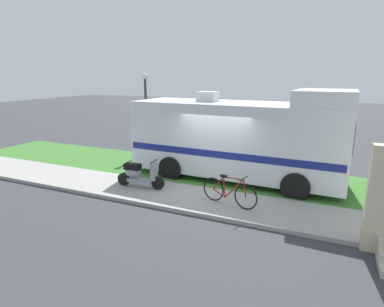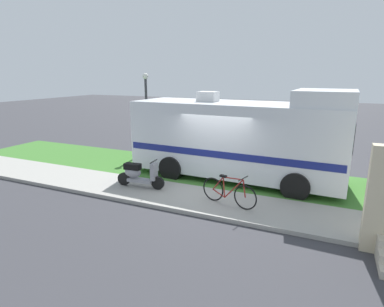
% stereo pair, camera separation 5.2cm
% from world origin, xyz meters
% --- Properties ---
extents(ground_plane, '(80.00, 80.00, 0.00)m').
position_xyz_m(ground_plane, '(0.00, 0.00, 0.00)').
color(ground_plane, '#38383D').
extents(sidewalk, '(24.00, 2.00, 0.12)m').
position_xyz_m(sidewalk, '(0.00, -1.20, 0.06)').
color(sidewalk, '#9E9B93').
rests_on(sidewalk, ground).
extents(grass_strip, '(24.00, 3.40, 0.08)m').
position_xyz_m(grass_strip, '(0.00, 1.50, 0.04)').
color(grass_strip, '#3D752D').
rests_on(grass_strip, ground).
extents(motorhome_rv, '(7.67, 2.80, 3.34)m').
position_xyz_m(motorhome_rv, '(0.50, 1.39, 1.59)').
color(motorhome_rv, silver).
rests_on(motorhome_rv, ground).
extents(scooter, '(1.72, 0.50, 0.97)m').
position_xyz_m(scooter, '(-2.22, -1.10, 0.58)').
color(scooter, black).
rests_on(scooter, ground).
extents(bicycle, '(1.76, 0.59, 0.91)m').
position_xyz_m(bicycle, '(0.99, -1.31, 0.52)').
color(bicycle, black).
rests_on(bicycle, ground).
extents(pickup_truck_near, '(5.07, 2.15, 1.79)m').
position_xyz_m(pickup_truck_near, '(-1.65, 6.38, 0.95)').
color(pickup_truck_near, '#1E2328').
rests_on(pickup_truck_near, ground).
extents(street_lamp_post, '(0.28, 0.28, 3.88)m').
position_xyz_m(street_lamp_post, '(-4.79, 3.60, 2.38)').
color(street_lamp_post, '#333338').
rests_on(street_lamp_post, ground).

